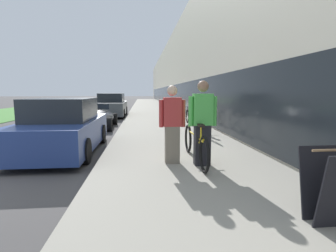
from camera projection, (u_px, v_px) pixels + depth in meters
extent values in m
cube|color=gray|center=(152.00, 109.00, 25.64)|extent=(4.03, 70.00, 0.11)
cube|color=beige|center=(204.00, 76.00, 33.76)|extent=(10.00, 70.00, 7.44)
cube|color=#1E2328|center=(166.00, 95.00, 33.59)|extent=(0.10, 63.00, 2.20)
cube|color=#478438|center=(43.00, 107.00, 28.43)|extent=(6.39, 70.00, 0.03)
torus|color=black|center=(188.00, 138.00, 6.76)|extent=(0.06, 0.73, 0.73)
torus|color=black|center=(204.00, 154.00, 5.01)|extent=(0.06, 0.73, 0.73)
cylinder|color=yellow|center=(195.00, 136.00, 5.86)|extent=(0.04, 1.51, 0.04)
cylinder|color=yellow|center=(198.00, 143.00, 5.52)|extent=(0.04, 0.90, 0.33)
cylinder|color=yellow|center=(201.00, 133.00, 5.28)|extent=(0.03, 0.03, 0.30)
cube|color=black|center=(201.00, 125.00, 5.26)|extent=(0.11, 0.22, 0.05)
cylinder|color=yellow|center=(189.00, 125.00, 6.57)|extent=(0.03, 0.03, 0.32)
cylinder|color=silver|center=(189.00, 118.00, 6.55)|extent=(0.52, 0.03, 0.03)
cube|color=black|center=(202.00, 145.00, 5.57)|extent=(0.33, 0.24, 0.86)
cube|color=#4CB74C|center=(203.00, 109.00, 5.48)|extent=(0.40, 0.24, 0.66)
cylinder|color=#4CB74C|center=(191.00, 111.00, 5.46)|extent=(0.10, 0.10, 0.62)
cylinder|color=#4CB74C|center=(214.00, 111.00, 5.51)|extent=(0.10, 0.10, 0.62)
sphere|color=#936B51|center=(203.00, 86.00, 5.41)|extent=(0.23, 0.23, 0.23)
cube|color=#756B5B|center=(172.00, 145.00, 5.73)|extent=(0.31, 0.22, 0.81)
cube|color=#B23333|center=(172.00, 112.00, 5.64)|extent=(0.38, 0.22, 0.62)
cylinder|color=#B23333|center=(161.00, 114.00, 5.62)|extent=(0.10, 0.10, 0.59)
cylinder|color=#B23333|center=(183.00, 113.00, 5.66)|extent=(0.10, 0.10, 0.59)
sphere|color=beige|center=(172.00, 91.00, 5.58)|extent=(0.22, 0.22, 0.22)
cylinder|color=#4C4C51|center=(206.00, 126.00, 8.80)|extent=(0.05, 0.05, 0.82)
cylinder|color=#4C4C51|center=(202.00, 124.00, 9.34)|extent=(0.05, 0.05, 0.82)
cylinder|color=#4C4C51|center=(204.00, 113.00, 9.02)|extent=(0.05, 0.55, 0.05)
torus|color=black|center=(197.00, 121.00, 10.90)|extent=(0.06, 0.75, 0.75)
torus|color=black|center=(204.00, 124.00, 9.78)|extent=(0.06, 0.75, 0.75)
cylinder|color=black|center=(200.00, 116.00, 10.32)|extent=(0.04, 0.97, 0.04)
cylinder|color=black|center=(202.00, 120.00, 10.10)|extent=(0.04, 0.59, 0.34)
cylinder|color=black|center=(202.00, 113.00, 9.94)|extent=(0.03, 0.03, 0.31)
cube|color=black|center=(203.00, 109.00, 9.92)|extent=(0.11, 0.22, 0.05)
cylinder|color=black|center=(198.00, 111.00, 10.77)|extent=(0.03, 0.03, 0.33)
cylinder|color=silver|center=(198.00, 107.00, 10.74)|extent=(0.52, 0.03, 0.03)
torus|color=black|center=(187.00, 116.00, 13.28)|extent=(0.06, 0.69, 0.69)
torus|color=black|center=(191.00, 118.00, 12.33)|extent=(0.06, 0.69, 0.69)
cylinder|color=black|center=(189.00, 113.00, 12.78)|extent=(0.04, 0.82, 0.04)
cylinder|color=black|center=(190.00, 115.00, 12.60)|extent=(0.04, 0.50, 0.31)
cylinder|color=black|center=(190.00, 110.00, 12.46)|extent=(0.03, 0.03, 0.28)
cube|color=black|center=(190.00, 107.00, 12.44)|extent=(0.11, 0.22, 0.05)
cylinder|color=black|center=(188.00, 109.00, 13.16)|extent=(0.03, 0.03, 0.30)
cylinder|color=silver|center=(188.00, 106.00, 13.14)|extent=(0.52, 0.03, 0.03)
cube|color=black|center=(322.00, 182.00, 3.25)|extent=(0.56, 0.20, 0.89)
cylinder|color=#93704C|center=(335.00, 150.00, 3.02)|extent=(0.56, 0.03, 0.03)
cube|color=navy|center=(64.00, 133.00, 7.21)|extent=(1.77, 4.23, 0.75)
cube|color=#1E2328|center=(62.00, 109.00, 7.12)|extent=(1.52, 2.12, 0.59)
cylinder|color=black|center=(49.00, 135.00, 8.41)|extent=(0.22, 0.60, 0.60)
cylinder|color=black|center=(101.00, 134.00, 8.57)|extent=(0.22, 0.60, 0.60)
cylinder|color=black|center=(10.00, 153.00, 5.90)|extent=(0.22, 0.60, 0.60)
cylinder|color=black|center=(85.00, 151.00, 6.06)|extent=(0.22, 0.60, 0.60)
ellipsoid|color=black|center=(95.00, 118.00, 12.12)|extent=(1.63, 4.02, 0.71)
cube|color=#1E2328|center=(97.00, 107.00, 12.55)|extent=(1.14, 0.04, 0.26)
cylinder|color=black|center=(84.00, 119.00, 13.22)|extent=(0.22, 0.60, 0.60)
cylinder|color=black|center=(115.00, 119.00, 13.37)|extent=(0.22, 0.60, 0.60)
cylinder|color=black|center=(72.00, 125.00, 10.92)|extent=(0.22, 0.60, 0.60)
cylinder|color=black|center=(109.00, 124.00, 11.07)|extent=(0.22, 0.60, 0.60)
cube|color=#4C5156|center=(112.00, 108.00, 18.05)|extent=(1.84, 4.75, 0.85)
cube|color=#1E2328|center=(112.00, 98.00, 17.96)|extent=(1.59, 2.38, 0.58)
cylinder|color=black|center=(102.00, 111.00, 19.41)|extent=(0.22, 0.60, 0.60)
cylinder|color=black|center=(126.00, 110.00, 19.58)|extent=(0.22, 0.60, 0.60)
cylinder|color=black|center=(96.00, 114.00, 16.60)|extent=(0.22, 0.60, 0.60)
cylinder|color=black|center=(123.00, 114.00, 16.77)|extent=(0.22, 0.60, 0.60)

